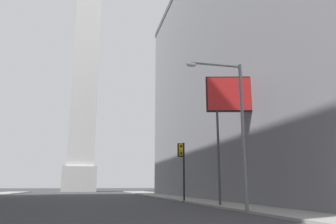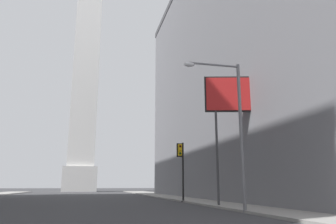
{
  "view_description": "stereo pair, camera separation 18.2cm",
  "coord_description": "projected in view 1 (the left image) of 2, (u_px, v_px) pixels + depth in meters",
  "views": [
    {
      "loc": [
        2.03,
        -0.07,
        1.52
      ],
      "look_at": [
        16.02,
        58.09,
        14.97
      ],
      "focal_mm": 35.0,
      "sensor_mm": 36.0,
      "label": 1
    },
    {
      "loc": [
        2.2,
        -0.12,
        1.52
      ],
      "look_at": [
        16.02,
        58.09,
        14.97
      ],
      "focal_mm": 35.0,
      "sensor_mm": 36.0,
      "label": 2
    }
  ],
  "objects": [
    {
      "name": "billboard_sign",
      "position": [
        238.0,
        100.0,
        25.18
      ],
      "size": [
        4.78,
        1.38,
        9.84
      ],
      "color": "#3F3F42",
      "rests_on": "ground_plane"
    },
    {
      "name": "sidewalk_right",
      "position": [
        204.0,
        200.0,
        32.36
      ],
      "size": [
        5.0,
        105.53,
        0.15
      ],
      "primitive_type": "cube",
      "color": "gray",
      "rests_on": "ground_plane"
    },
    {
      "name": "obelisk",
      "position": [
        86.0,
        65.0,
        90.12
      ],
      "size": [
        8.35,
        8.35,
        70.73
      ],
      "color": "silver",
      "rests_on": "ground_plane"
    },
    {
      "name": "street_lamp",
      "position": [
        234.0,
        118.0,
        19.52
      ],
      "size": [
        3.58,
        0.36,
        8.87
      ],
      "color": "slate",
      "rests_on": "ground_plane"
    },
    {
      "name": "building_right",
      "position": [
        283.0,
        57.0,
        37.45
      ],
      "size": [
        18.36,
        58.64,
        31.73
      ],
      "color": "slate",
      "rests_on": "ground_plane"
    },
    {
      "name": "traffic_light_mid_right",
      "position": [
        182.0,
        162.0,
        31.25
      ],
      "size": [
        0.76,
        0.52,
        5.56
      ],
      "color": "black",
      "rests_on": "ground_plane"
    }
  ]
}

